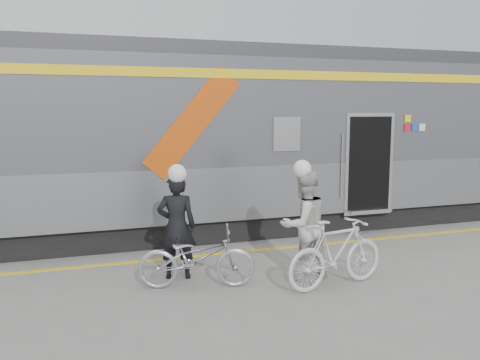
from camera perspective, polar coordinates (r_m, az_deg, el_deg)
name	(u,v)px	position (r m, az deg, el deg)	size (l,w,h in m)	color
ground	(273,290)	(8.01, 3.68, -12.24)	(90.00, 90.00, 0.00)	slate
train	(253,140)	(11.88, 1.44, 4.56)	(24.00, 3.17, 4.10)	black
safety_strip	(230,253)	(9.92, -1.10, -8.16)	(24.00, 0.12, 0.01)	yellow
man	(177,226)	(8.37, -7.14, -5.19)	(0.63, 0.41, 1.73)	black
bicycle_left	(197,258)	(8.00, -4.86, -8.68)	(0.63, 1.81, 0.95)	#A8AAAF
woman	(304,225)	(8.35, 7.18, -4.99)	(0.87, 0.68, 1.80)	beige
bicycle_right	(336,253)	(8.10, 10.77, -8.06)	(0.51, 1.81, 1.09)	silver
helmet_man	(175,165)	(8.20, -7.26, 1.73)	(0.30, 0.30, 0.30)	white
helmet_woman	(305,161)	(8.18, 7.30, 2.14)	(0.29, 0.29, 0.29)	white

